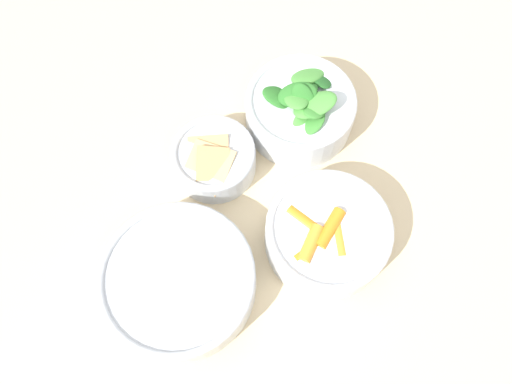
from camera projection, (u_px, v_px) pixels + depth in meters
The scene contains 6 objects.
ground_plane at pixel (284, 300), 1.35m from camera, with size 10.00×10.00×0.00m, color #4C4238.
dining_table at pixel (305, 228), 0.77m from camera, with size 1.10×0.97×0.73m.
bowl_carrots at pixel (327, 234), 0.62m from camera, with size 0.16×0.16×0.06m.
bowl_greens at pixel (300, 109), 0.68m from camera, with size 0.15×0.15×0.09m.
bowl_beans_hotdog at pixel (179, 281), 0.60m from camera, with size 0.19×0.19×0.06m.
bowl_cookies at pixel (213, 159), 0.66m from camera, with size 0.11×0.11×0.06m.
Camera 1 is at (0.07, 0.24, 1.36)m, focal length 35.00 mm.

